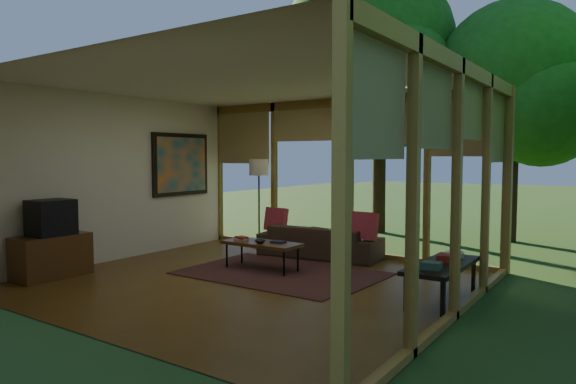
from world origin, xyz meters
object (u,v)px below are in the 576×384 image
Objects in this scene: sofa at (314,241)px; media_cabinet at (52,256)px; coffee_table at (262,244)px; side_console at (438,266)px; television at (51,217)px; floor_lamp at (259,172)px.

media_cabinet is (-2.28, -3.34, 0.03)m from sofa.
side_console reaches higher than coffee_table.
television is 0.46× the size of coffee_table.
floor_lamp is at bearing 75.26° from media_cabinet.
sofa is 1.77m from floor_lamp.
coffee_table is 0.86× the size of side_console.
coffee_table is at bearing -51.49° from floor_lamp.
side_console is (4.85, 1.89, -0.44)m from television.
floor_lamp is 4.39m from side_console.
media_cabinet is 0.83× the size of coffee_table.
media_cabinet is 0.71× the size of side_console.
sofa is 4.05m from media_cabinet.
sofa is at bearing 150.75° from side_console.
side_console is at bearing -2.97° from coffee_table.
sofa reaches higher than coffee_table.
floor_lamp reaches higher than television.
floor_lamp is 1.38× the size of coffee_table.
sofa is at bearing 55.95° from television.
sofa is 1.84× the size of media_cabinet.
television is 5.22m from side_console.
side_console is (2.71, -0.14, 0.02)m from coffee_table.
coffee_table is at bearing 177.03° from side_console.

